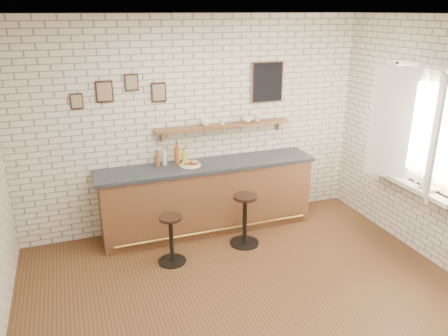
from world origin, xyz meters
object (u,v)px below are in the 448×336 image
Objects in this scene: bitters_bottle_amber at (177,155)px; bar_stool_left at (171,238)px; sandwich_plate at (191,165)px; book_lower at (425,190)px; ciabatta_sandwich at (191,163)px; bitters_bottle_white at (164,158)px; shelf_cup_d at (258,118)px; bar_counter at (208,197)px; book_upper at (425,188)px; shelf_cup_a at (205,122)px; shelf_cup_b at (222,122)px; shelf_cup_c at (247,119)px; condiment_bottle_yellow at (184,157)px; bar_stool_right at (245,218)px; bitters_bottle_brown at (157,159)px.

bitters_bottle_amber reaches higher than bar_stool_left.
sandwich_plate reaches higher than book_lower.
ciabatta_sandwich is 0.38m from bitters_bottle_white.
shelf_cup_d is at bearing 1.48° from bitters_bottle_white.
book_upper is (2.30, -1.64, 0.45)m from bar_counter.
shelf_cup_b is at bearing -18.38° from shelf_cup_a.
shelf_cup_a reaches higher than bar_counter.
shelf_cup_d is 0.54× the size of book_upper.
bar_counter is 0.85m from bitters_bottle_white.
bar_counter is 1.26m from shelf_cup_c.
bar_stool_left is at bearing -135.23° from bar_counter.
condiment_bottle_yellow is 0.32× the size of bar_stool_left.
bitters_bottle_amber reaches higher than sandwich_plate.
bitters_bottle_amber is 1.30m from shelf_cup_d.
bar_stool_right is at bearing -145.31° from shelf_cup_b.
bitters_bottle_white is 0.82× the size of bitters_bottle_amber.
ciabatta_sandwich is at bearing 142.44° from shelf_cup_b.
shelf_cup_a is at bearing 155.36° from book_upper.
bar_stool_right reaches higher than bar_stool_left.
shelf_cup_a is 0.62× the size of book_lower.
sandwich_plate is at bearing 142.13° from shelf_cup_b.
bar_counter is at bearing 159.07° from book_upper.
bitters_bottle_brown is at bearing -180.00° from bitters_bottle_white.
shelf_cup_a is at bearing 3.39° from bitters_bottle_white.
shelf_cup_a is at bearing 126.90° from book_lower.
ciabatta_sandwich is at bearing -71.61° from condiment_bottle_yellow.
bar_counter is at bearing -16.09° from bitters_bottle_white.
bar_counter is 14.96× the size of ciabatta_sandwich.
ciabatta_sandwich reaches higher than book_lower.
sandwich_plate is (-0.24, 0.00, 0.51)m from bar_counter.
shelf_cup_a reaches higher than shelf_cup_b.
condiment_bottle_yellow is (-0.29, 0.16, 0.59)m from bar_counter.
shelf_cup_c is (0.68, 0.20, 1.04)m from bar_counter.
bitters_bottle_brown is 1.45m from bar_stool_right.
bitters_bottle_amber is at bearing 166.38° from shelf_cup_a.
bar_stool_left is 3.22m from book_lower.
bar_counter is 0.91m from bitters_bottle_brown.
book_lower is at bearing -75.36° from book_upper.
shelf_cup_b reaches higher than bitters_bottle_white.
condiment_bottle_yellow is 0.73m from shelf_cup_b.
book_lower is 1.10× the size of book_upper.
bar_stool_right is 6.75× the size of shelf_cup_d.
shelf_cup_c is at bearing 145.92° from book_upper.
bitters_bottle_white reaches higher than bar_stool_left.
ciabatta_sandwich is 3.03m from book_lower.
bar_stool_left is (-0.47, -0.71, -0.67)m from sandwich_plate.
bitters_bottle_brown is at bearing 124.18° from shelf_cup_b.
bar_stool_left is 3.22m from book_upper.
bitters_bottle_brown is at bearing 93.37° from shelf_cup_c.
shelf_cup_d reaches higher than sandwich_plate.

